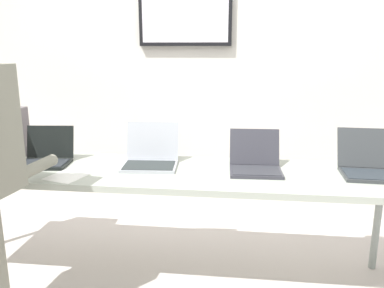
# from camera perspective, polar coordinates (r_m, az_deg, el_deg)

# --- Properties ---
(ground) EXTENTS (8.00, 8.00, 0.04)m
(ground) POSITION_cam_1_polar(r_m,az_deg,el_deg) (2.89, -3.48, -18.72)
(ground) COLOR #BDB4B0
(back_wall) EXTENTS (8.00, 0.11, 2.61)m
(back_wall) POSITION_cam_1_polar(r_m,az_deg,el_deg) (3.56, -0.53, 10.30)
(back_wall) COLOR silver
(back_wall) RESTS_ON ground
(workbench) EXTENTS (3.08, 0.70, 0.76)m
(workbench) POSITION_cam_1_polar(r_m,az_deg,el_deg) (2.57, -3.71, -4.87)
(workbench) COLOR #A4AB9E
(workbench) RESTS_ON ground
(laptop_station_0) EXTENTS (0.36, 0.33, 0.24)m
(laptop_station_0) POSITION_cam_1_polar(r_m,az_deg,el_deg) (2.87, -20.54, -1.55)
(laptop_station_0) COLOR black
(laptop_station_0) RESTS_ON workbench
(laptop_station_1) EXTENTS (0.38, 0.36, 0.27)m
(laptop_station_1) POSITION_cam_1_polar(r_m,az_deg,el_deg) (2.66, -6.07, -1.79)
(laptop_station_1) COLOR #A9ADB7
(laptop_station_1) RESTS_ON workbench
(laptop_station_2) EXTENTS (0.34, 0.35, 0.25)m
(laptop_station_2) POSITION_cam_1_polar(r_m,az_deg,el_deg) (2.56, 9.24, -2.60)
(laptop_station_2) COLOR #33333C
(laptop_station_2) RESTS_ON workbench
(laptop_station_3) EXTENTS (0.35, 0.40, 0.26)m
(laptop_station_3) POSITION_cam_1_polar(r_m,az_deg,el_deg) (2.70, 24.31, -2.74)
(laptop_station_3) COLOR #34373A
(laptop_station_3) RESTS_ON workbench
(paper_sheet) EXTENTS (0.29, 0.34, 0.00)m
(paper_sheet) POSITION_cam_1_polar(r_m,az_deg,el_deg) (2.57, -17.34, -4.31)
(paper_sheet) COLOR white
(paper_sheet) RESTS_ON workbench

